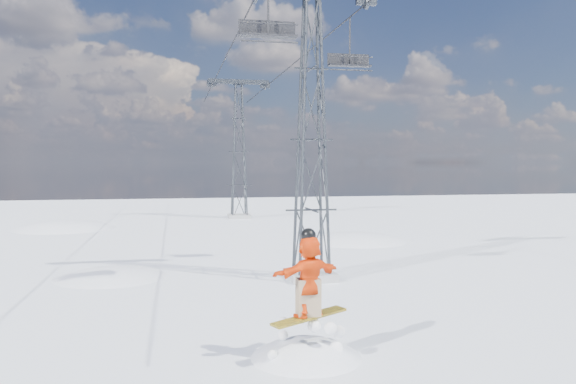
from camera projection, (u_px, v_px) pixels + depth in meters
name	position (u px, v px, depth m)	size (l,w,h in m)	color
ground	(356.00, 345.00, 14.18)	(120.00, 120.00, 0.00)	white
lift_tower_near	(311.00, 141.00, 21.88)	(5.20, 1.80, 11.43)	#999999
lift_tower_far	(239.00, 152.00, 46.34)	(5.20, 1.80, 11.43)	#999999
haul_cables	(265.00, 56.00, 32.85)	(4.46, 51.00, 0.06)	black
lift_chair_near	(268.00, 30.00, 18.43)	(1.90, 0.55, 2.35)	black
lift_chair_mid	(349.00, 61.00, 24.22)	(1.87, 0.54, 2.32)	black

